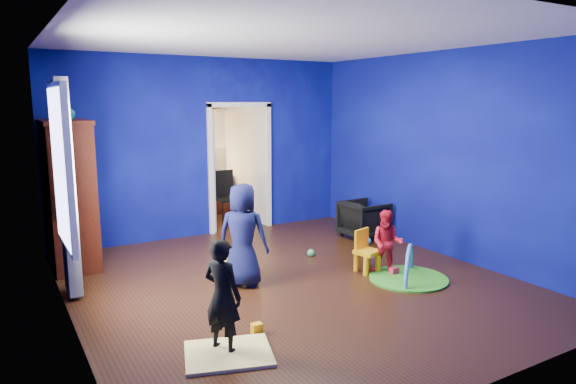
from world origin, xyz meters
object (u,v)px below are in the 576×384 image
tv_armoire (69,194)px  play_mat (408,278)px  vase (66,111)px  study_desk (208,195)px  armchair (364,219)px  hopper_ball (231,266)px  kid_chair (367,253)px  crt_tv (72,191)px  child_navy (243,235)px  toddler_red (387,243)px  child_black (223,296)px  folding_chair (227,198)px

tv_armoire → play_mat: size_ratio=2.01×
vase → study_desk: vase is taller
armchair → hopper_ball: size_ratio=1.86×
kid_chair → crt_tv: bearing=129.1°
armchair → child_navy: bearing=108.7°
toddler_red → crt_tv: crt_tv is taller
study_desk → child_black: bearing=-110.4°
study_desk → child_navy: bearing=-105.9°
child_navy → study_desk: 4.19m
child_black → play_mat: 2.83m
toddler_red → child_navy: bearing=-150.5°
crt_tv → hopper_ball: (1.57, -1.61, -0.84)m
armchair → toddler_red: size_ratio=0.79×
hopper_ball → study_desk: bearing=72.4°
vase → crt_tv: size_ratio=0.32×
toddler_red → vase: bearing=-164.3°
tv_armoire → hopper_ball: bearing=-45.0°
kid_chair → study_desk: size_ratio=0.57×
vase → folding_chair: vase is taller
tv_armoire → crt_tv: bearing=0.0°
hopper_ball → tv_armoire: bearing=135.0°
toddler_red → vase: 4.35m
study_desk → crt_tv: bearing=-141.9°
folding_chair → child_navy: bearing=-110.5°
crt_tv → kid_chair: crt_tv is taller
tv_armoire → toddler_red: bearing=-35.6°
child_black → toddler_red: child_black is taller
toddler_red → vase: size_ratio=3.77×
vase → kid_chair: size_ratio=0.45×
child_navy → study_desk: (1.15, 4.02, -0.25)m
hopper_ball → folding_chair: (1.20, 2.81, 0.28)m
kid_chair → tv_armoire: bearing=129.4°
child_black → vase: (-0.78, 2.98, 1.56)m
vase → crt_tv: bearing=82.4°
hopper_ball → study_desk: (1.20, 3.77, 0.20)m
hopper_ball → crt_tv: bearing=134.3°
play_mat → folding_chair: bearing=100.3°
folding_chair → kid_chair: bearing=-82.6°
armchair → vase: 4.69m
child_black → tv_armoire: bearing=-15.4°
hopper_ball → study_desk: study_desk is taller
toddler_red → study_desk: toddler_red is taller
armchair → crt_tv: bearing=76.7°
armchair → study_desk: size_ratio=0.76×
kid_chair → play_mat: size_ratio=0.51×
armchair → kid_chair: bearing=140.8°
child_black → play_mat: child_black is taller
tv_armoire → study_desk: bearing=37.7°
child_navy → crt_tv: (-1.62, 1.86, 0.40)m
folding_chair → crt_tv: bearing=-156.4°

